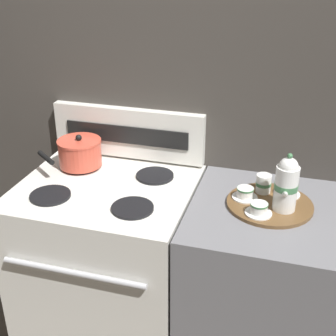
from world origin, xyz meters
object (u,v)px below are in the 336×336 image
at_px(teacup_front, 259,209).
at_px(teacup_right, 288,190).
at_px(stove, 111,272).
at_px(teapot, 286,184).
at_px(saucepan, 80,153).
at_px(teacup_left, 245,193).
at_px(creamer_jug, 264,183).
at_px(serving_tray, 270,204).

bearing_deg(teacup_front, teacup_right, 61.86).
height_order(stove, teapot, teapot).
bearing_deg(saucepan, teacup_left, -7.38).
height_order(stove, creamer_jug, creamer_jug).
xyz_separation_m(teapot, creamer_jug, (-0.09, 0.11, -0.07)).
distance_m(stove, serving_tray, 0.82).
bearing_deg(creamer_jug, serving_tray, -66.27).
distance_m(teacup_left, teacup_right, 0.18).
relative_size(stove, teacup_front, 9.00).
xyz_separation_m(saucepan, teacup_front, (0.83, -0.20, -0.04)).
relative_size(saucepan, creamer_jug, 3.60).
xyz_separation_m(saucepan, creamer_jug, (0.83, -0.03, -0.02)).
distance_m(stove, creamer_jug, 0.83).
xyz_separation_m(stove, teacup_left, (0.58, 0.04, 0.49)).
height_order(teapot, creamer_jug, teapot).
bearing_deg(saucepan, teacup_front, -13.90).
relative_size(teapot, creamer_jug, 3.03).
xyz_separation_m(saucepan, teapot, (0.91, -0.14, 0.05)).
bearing_deg(stove, teapot, 0.14).
relative_size(teapot, teacup_left, 2.28).
relative_size(saucepan, serving_tray, 0.82).
bearing_deg(saucepan, teacup_right, -1.59).
height_order(saucepan, teapot, teapot).
bearing_deg(saucepan, stove, -38.40).
bearing_deg(teapot, serving_tray, 150.64).
xyz_separation_m(stove, teapot, (0.74, 0.00, 0.57)).
height_order(serving_tray, teapot, teapot).
bearing_deg(teacup_right, saucepan, 178.41).
height_order(teapot, teacup_left, teapot).
bearing_deg(creamer_jug, teacup_left, -132.19).
xyz_separation_m(teacup_front, creamer_jug, (-0.00, 0.18, 0.02)).
relative_size(teacup_front, creamer_jug, 1.33).
bearing_deg(stove, creamer_jug, 9.89).
xyz_separation_m(teacup_right, teacup_front, (-0.10, -0.18, 0.00)).
relative_size(serving_tray, teacup_front, 3.30).
distance_m(serving_tray, teacup_left, 0.10).
relative_size(serving_tray, teacup_right, 3.30).
bearing_deg(saucepan, creamer_jug, -1.97).
bearing_deg(saucepan, serving_tray, -7.23).
bearing_deg(teacup_front, serving_tray, 70.36).
distance_m(stove, teacup_left, 0.76).
relative_size(stove, teacup_right, 9.00).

